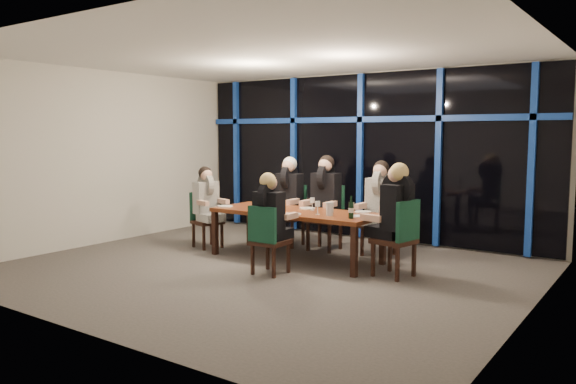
% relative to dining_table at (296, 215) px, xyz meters
% --- Properties ---
extents(room, '(7.04, 7.00, 3.02)m').
position_rel_dining_table_xyz_m(room, '(0.00, -0.80, 1.34)').
color(room, '#58524E').
rests_on(room, ground).
extents(window_wall, '(6.86, 0.43, 2.94)m').
position_rel_dining_table_xyz_m(window_wall, '(0.01, 2.13, 0.87)').
color(window_wall, black).
rests_on(window_wall, ground).
extents(dining_table, '(2.60, 1.00, 0.75)m').
position_rel_dining_table_xyz_m(dining_table, '(0.00, 0.00, 0.00)').
color(dining_table, brown).
rests_on(dining_table, ground).
extents(chair_far_left, '(0.52, 0.52, 1.03)m').
position_rel_dining_table_xyz_m(chair_far_left, '(-0.70, 0.89, -0.10)').
color(chair_far_left, black).
rests_on(chair_far_left, ground).
extents(chair_far_mid, '(0.52, 0.52, 1.06)m').
position_rel_dining_table_xyz_m(chair_far_mid, '(0.00, 0.93, -0.09)').
color(chair_far_mid, black).
rests_on(chair_far_mid, ground).
extents(chair_far_right, '(0.48, 0.48, 1.02)m').
position_rel_dining_table_xyz_m(chair_far_right, '(0.92, 1.06, -0.11)').
color(chair_far_right, black).
rests_on(chair_far_right, ground).
extents(chair_end_left, '(0.54, 0.54, 0.93)m').
position_rel_dining_table_xyz_m(chair_end_left, '(-1.79, -0.08, -0.16)').
color(chair_end_left, black).
rests_on(chair_end_left, ground).
extents(chair_end_right, '(0.56, 0.56, 1.04)m').
position_rel_dining_table_xyz_m(chair_end_right, '(1.75, -0.12, -0.10)').
color(chair_end_right, black).
rests_on(chair_end_right, ground).
extents(chair_near_mid, '(0.45, 0.45, 0.95)m').
position_rel_dining_table_xyz_m(chair_near_mid, '(0.22, -1.01, -0.15)').
color(chair_near_mid, black).
rests_on(chair_near_mid, ground).
extents(diner_far_left, '(0.54, 0.66, 1.01)m').
position_rel_dining_table_xyz_m(diner_far_left, '(-0.69, 0.80, 0.30)').
color(diner_far_left, black).
rests_on(diner_far_left, ground).
extents(diner_far_mid, '(0.54, 0.67, 1.03)m').
position_rel_dining_table_xyz_m(diner_far_mid, '(0.01, 0.84, 0.33)').
color(diner_far_mid, black).
rests_on(diner_far_mid, ground).
extents(diner_far_right, '(0.51, 0.63, 0.99)m').
position_rel_dining_table_xyz_m(diner_far_right, '(0.92, 0.98, 0.29)').
color(diner_far_right, black).
rests_on(diner_far_right, ground).
extents(diner_end_left, '(0.63, 0.55, 0.91)m').
position_rel_dining_table_xyz_m(diner_end_left, '(-1.71, -0.11, 0.21)').
color(diner_end_left, black).
rests_on(diner_end_left, ground).
extents(diner_end_right, '(0.69, 0.57, 1.02)m').
position_rel_dining_table_xyz_m(diner_end_right, '(1.66, -0.11, 0.31)').
color(diner_end_right, black).
rests_on(diner_end_right, ground).
extents(diner_near_mid, '(0.48, 0.59, 0.92)m').
position_rel_dining_table_xyz_m(diner_near_mid, '(0.21, -0.93, 0.22)').
color(diner_near_mid, black).
rests_on(diner_near_mid, ground).
extents(plate_far_left, '(0.24, 0.24, 0.01)m').
position_rel_dining_table_xyz_m(plate_far_left, '(-0.65, 0.24, 0.08)').
color(plate_far_left, white).
rests_on(plate_far_left, dining_table).
extents(plate_far_mid, '(0.24, 0.24, 0.01)m').
position_rel_dining_table_xyz_m(plate_far_mid, '(0.03, 0.28, 0.08)').
color(plate_far_mid, white).
rests_on(plate_far_mid, dining_table).
extents(plate_far_right, '(0.24, 0.24, 0.01)m').
position_rel_dining_table_xyz_m(plate_far_right, '(0.93, 0.41, 0.08)').
color(plate_far_right, white).
rests_on(plate_far_right, dining_table).
extents(plate_end_left, '(0.24, 0.24, 0.01)m').
position_rel_dining_table_xyz_m(plate_end_left, '(-1.17, -0.27, 0.08)').
color(plate_end_left, white).
rests_on(plate_end_left, dining_table).
extents(plate_end_right, '(0.24, 0.24, 0.01)m').
position_rel_dining_table_xyz_m(plate_end_right, '(1.11, -0.00, 0.08)').
color(plate_end_right, white).
rests_on(plate_end_right, dining_table).
extents(plate_near_mid, '(0.24, 0.24, 0.01)m').
position_rel_dining_table_xyz_m(plate_near_mid, '(0.20, -0.37, 0.08)').
color(plate_near_mid, white).
rests_on(plate_near_mid, dining_table).
extents(wine_bottle, '(0.07, 0.07, 0.31)m').
position_rel_dining_table_xyz_m(wine_bottle, '(1.07, -0.22, 0.19)').
color(wine_bottle, black).
rests_on(wine_bottle, dining_table).
extents(water_pitcher, '(0.11, 0.10, 0.19)m').
position_rel_dining_table_xyz_m(water_pitcher, '(0.69, -0.16, 0.16)').
color(water_pitcher, silver).
rests_on(water_pitcher, dining_table).
extents(tea_light, '(0.05, 0.05, 0.03)m').
position_rel_dining_table_xyz_m(tea_light, '(-0.13, -0.31, 0.08)').
color(tea_light, '#FFAA4C').
rests_on(tea_light, dining_table).
extents(wine_glass_a, '(0.07, 0.07, 0.17)m').
position_rel_dining_table_xyz_m(wine_glass_a, '(-0.24, -0.01, 0.19)').
color(wine_glass_a, silver).
rests_on(wine_glass_a, dining_table).
extents(wine_glass_b, '(0.07, 0.07, 0.19)m').
position_rel_dining_table_xyz_m(wine_glass_b, '(0.19, 0.18, 0.21)').
color(wine_glass_b, silver).
rests_on(wine_glass_b, dining_table).
extents(wine_glass_c, '(0.07, 0.07, 0.19)m').
position_rel_dining_table_xyz_m(wine_glass_c, '(0.48, -0.15, 0.21)').
color(wine_glass_c, silver).
rests_on(wine_glass_c, dining_table).
extents(wine_glass_d, '(0.07, 0.07, 0.19)m').
position_rel_dining_table_xyz_m(wine_glass_d, '(-0.61, 0.03, 0.21)').
color(wine_glass_d, silver).
rests_on(wine_glass_d, dining_table).
extents(wine_glass_e, '(0.06, 0.06, 0.16)m').
position_rel_dining_table_xyz_m(wine_glass_e, '(0.83, 0.24, 0.18)').
color(wine_glass_e, white).
rests_on(wine_glass_e, dining_table).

